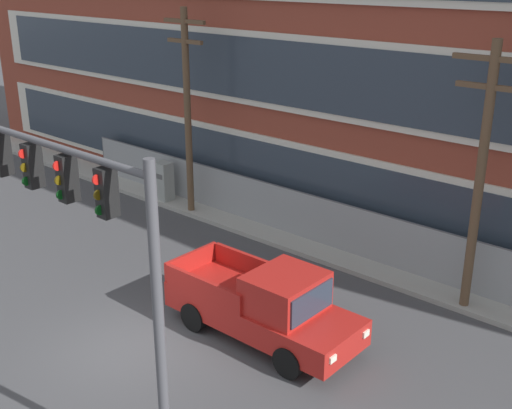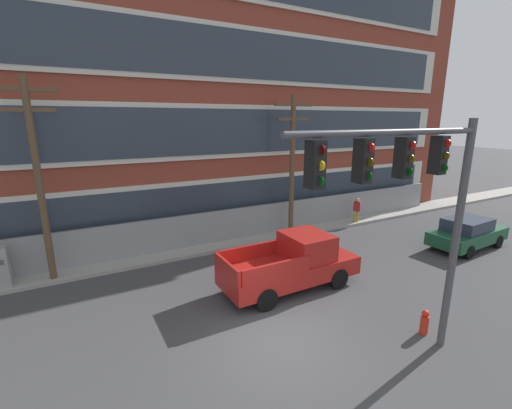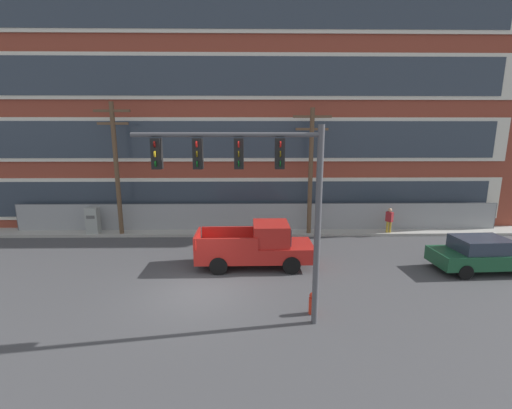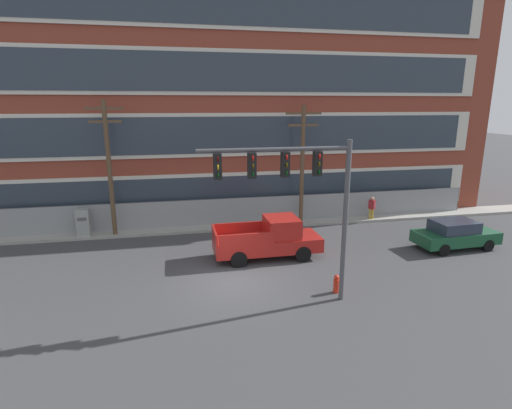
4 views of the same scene
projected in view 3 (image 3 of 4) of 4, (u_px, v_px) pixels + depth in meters
name	position (u px, v px, depth m)	size (l,w,h in m)	color
ground_plane	(198.00, 293.00, 13.35)	(160.00, 160.00, 0.00)	#424244
sidewalk_building_side	(218.00, 232.00, 21.41)	(80.00, 1.72, 0.16)	#9E9B93
brick_mill_building	(206.00, 113.00, 25.86)	(42.61, 11.13, 15.22)	brown
chain_link_fence	(258.00, 217.00, 21.51)	(30.18, 0.06, 1.84)	gray
traffic_signal_mast	(257.00, 179.00, 10.28)	(5.68, 0.43, 6.38)	#4C4C51
pickup_truck_red	(258.00, 246.00, 15.91)	(5.45, 2.15, 2.08)	#AD1E19
sedan_dark_green	(482.00, 254.00, 15.38)	(4.51, 2.05, 1.56)	#194C2D
utility_pole_near_corner	(116.00, 165.00, 19.95)	(2.06, 0.26, 7.87)	brown
utility_pole_midblock	(311.00, 167.00, 20.11)	(2.21, 0.26, 7.56)	brown
electrical_cabinet	(93.00, 222.00, 20.72)	(0.71, 0.57, 1.75)	#939993
pedestrian_near_cabinet	(389.00, 220.00, 20.83)	(0.42, 0.47, 1.69)	#B7932D
fire_hydrant	(312.00, 303.00, 11.76)	(0.24, 0.24, 0.78)	red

